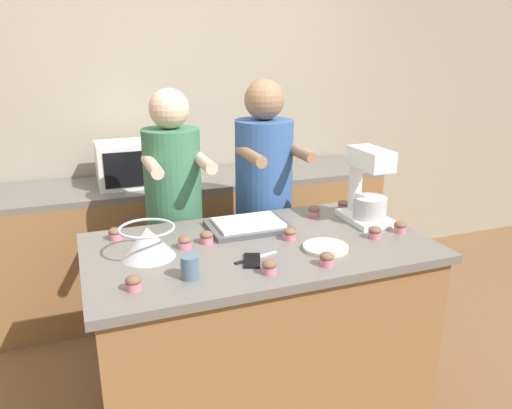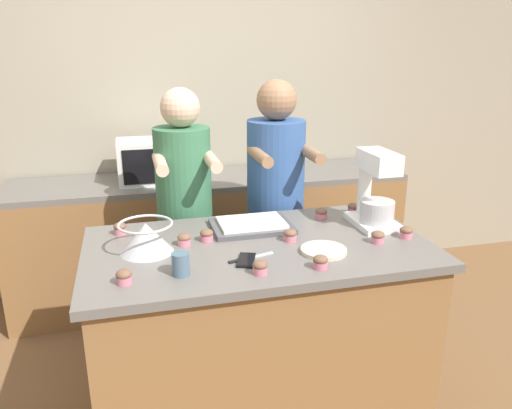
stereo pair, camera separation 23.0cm
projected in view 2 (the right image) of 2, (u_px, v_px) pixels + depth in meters
back_wall at (201, 111)px, 3.75m from camera, size 10.00×0.06×2.70m
island_counter at (258, 332)px, 2.47m from camera, size 1.59×0.87×0.94m
back_counter at (212, 237)px, 3.70m from camera, size 2.80×0.60×0.92m
person_left at (185, 221)px, 2.88m from camera, size 0.33×0.50×1.61m
person_right at (275, 211)px, 3.01m from camera, size 0.35×0.51×1.64m
stand_mixer at (375, 193)px, 2.51m from camera, size 0.20×0.30×0.39m
mixing_bowl at (146, 237)px, 2.21m from camera, size 0.24×0.24×0.14m
baking_tray at (252, 225)px, 2.51m from camera, size 0.40×0.29×0.04m
microwave_oven at (153, 161)px, 3.42m from camera, size 0.47×0.34×0.29m
cell_phone at (246, 260)px, 2.14m from camera, size 0.12×0.16×0.01m
drinking_glass at (181, 264)px, 2.00m from camera, size 0.07×0.07×0.09m
small_plate at (324, 250)px, 2.23m from camera, size 0.21×0.21×0.02m
knife at (248, 258)px, 2.16m from camera, size 0.22×0.08×0.01m
cupcake_0 at (184, 239)px, 2.30m from camera, size 0.06×0.06×0.06m
cupcake_1 at (321, 213)px, 2.65m from camera, size 0.06×0.06×0.06m
cupcake_2 at (260, 267)px, 2.01m from camera, size 0.06×0.06×0.06m
cupcake_3 at (120, 228)px, 2.44m from camera, size 0.06×0.06×0.06m
cupcake_4 at (207, 235)px, 2.35m from camera, size 0.06×0.06×0.06m
cupcake_5 at (406, 232)px, 2.39m from camera, size 0.06×0.06×0.06m
cupcake_6 at (290, 235)px, 2.35m from camera, size 0.06×0.06×0.06m
cupcake_7 at (320, 262)px, 2.06m from camera, size 0.06×0.06×0.06m
cupcake_8 at (124, 277)px, 1.93m from camera, size 0.06×0.06×0.06m
cupcake_9 at (378, 237)px, 2.33m from camera, size 0.06×0.06×0.06m
cupcake_10 at (353, 208)px, 2.74m from camera, size 0.06×0.06×0.06m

